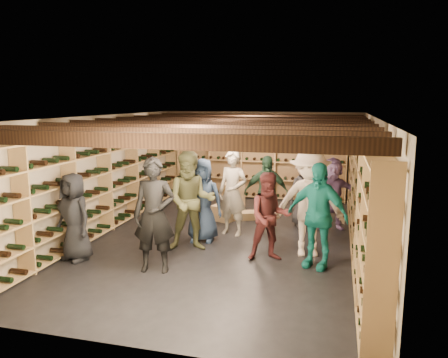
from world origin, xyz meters
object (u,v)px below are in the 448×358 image
person_3 (309,203)px  person_8 (270,217)px  crate_stack_left (234,196)px  person_4 (317,215)px  crate_loose (248,215)px  person_10 (266,193)px  person_2 (191,201)px  person_11 (332,193)px  person_0 (74,217)px  person_6 (202,200)px  person_1 (154,215)px  person_7 (233,193)px  crate_stack_right (223,213)px  person_12 (306,193)px

person_3 → person_8: 0.77m
crate_stack_left → person_4: size_ratio=0.39×
crate_loose → person_10: (0.52, -0.76, 0.71)m
person_2 → person_4: person_2 is taller
crate_stack_left → crate_loose: bearing=-55.3°
person_10 → person_11: 1.42m
person_0 → person_6: size_ratio=0.94×
person_1 → person_6: bearing=70.7°
person_1 → person_4: bearing=8.3°
person_10 → person_3: bearing=-66.6°
person_6 → person_8: bearing=-32.3°
person_7 → person_4: bearing=-24.1°
person_1 → person_7: size_ratio=1.07×
person_6 → person_1: bearing=-105.2°
person_4 → person_8: size_ratio=1.14×
person_11 → person_2: bearing=-147.3°
person_6 → person_0: bearing=-145.3°
person_3 → person_11: bearing=70.3°
crate_loose → person_6: bearing=-107.4°
person_4 → person_8: 0.81m
person_0 → person_2: (1.76, 0.99, 0.15)m
crate_loose → person_10: person_10 is taller
person_4 → person_7: 2.22m
person_6 → person_7: size_ratio=0.94×
person_1 → person_6: person_1 is taller
person_8 → person_11: size_ratio=0.99×
crate_stack_right → person_0: size_ratio=0.38×
crate_stack_left → person_6: (-0.02, -2.55, 0.47)m
crate_loose → person_7: (-0.08, -1.23, 0.78)m
person_0 → crate_loose: bearing=73.6°
person_3 → person_6: 2.08m
crate_stack_right → person_6: 1.64m
crate_stack_left → person_8: size_ratio=0.45×
crate_stack_right → person_4: person_4 is taller
crate_stack_left → crate_stack_right: (-0.00, -1.04, -0.17)m
person_8 → person_0: bearing=176.0°
crate_stack_left → person_0: (-1.82, -4.09, 0.42)m
person_0 → person_3: (3.85, 1.24, 0.19)m
crate_stack_right → person_8: person_8 is taller
person_7 → person_8: size_ratio=1.13×
person_1 → person_8: size_ratio=1.21×
person_2 → person_11: person_2 is taller
crate_loose → person_2: size_ratio=0.27×
person_6 → person_12: size_ratio=1.08×
person_2 → crate_loose: bearing=57.8°
crate_stack_left → person_10: person_10 is taller
crate_stack_left → person_4: 4.06m
person_0 → person_1: person_1 is taller
person_0 → person_6: person_6 is taller
crate_stack_left → person_8: 3.57m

